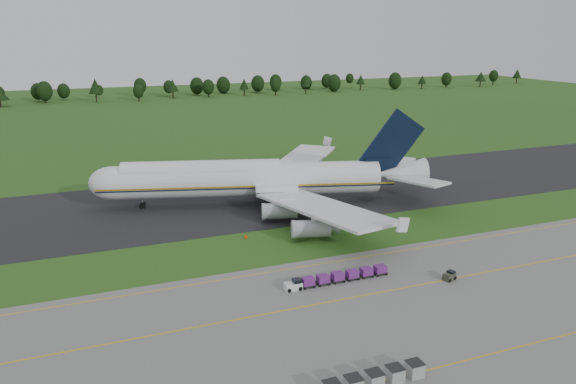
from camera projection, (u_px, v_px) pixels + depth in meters
name	position (u px, v px, depth m)	size (l,w,h in m)	color
ground	(288.00, 244.00, 95.42)	(600.00, 600.00, 0.00)	#295218
apron	(395.00, 343.00, 65.03)	(300.00, 52.00, 0.06)	slate
taxiway	(240.00, 199.00, 120.43)	(300.00, 40.00, 0.08)	black
apron_markings	(366.00, 315.00, 71.29)	(300.00, 30.20, 0.01)	gold
tree_line	(117.00, 89.00, 288.79)	(527.54, 21.40, 11.90)	black
aircraft	(254.00, 178.00, 115.43)	(70.36, 65.93, 19.72)	white
baggage_train	(336.00, 277.00, 80.50)	(16.06, 1.46, 1.40)	silver
utility_cart	(449.00, 277.00, 81.31)	(2.12, 1.66, 1.03)	#353928
uld_row	(374.00, 379.00, 56.82)	(11.24, 1.64, 1.62)	#989898
edge_markers	(304.00, 229.00, 101.66)	(22.68, 0.30, 0.60)	#DF3A07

